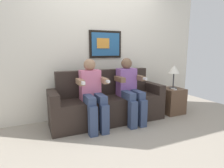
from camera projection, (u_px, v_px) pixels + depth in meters
ground_plane at (116, 128)px, 3.01m from camera, size 5.70×5.70×0.00m
back_wall_assembly at (99, 47)px, 3.46m from camera, size 4.38×0.10×2.60m
couch at (108, 104)px, 3.25m from camera, size 1.98×0.58×0.90m
person_on_left at (92, 91)px, 2.91m from camera, size 0.46×0.56×1.11m
person_on_right at (130, 88)px, 3.17m from camera, size 0.46×0.56×1.11m
side_table_right at (172, 101)px, 3.69m from camera, size 0.40×0.40×0.50m
table_lamp at (174, 70)px, 3.58m from camera, size 0.22×0.22×0.46m
spare_remote_on_table at (174, 89)px, 3.54m from camera, size 0.04×0.13×0.02m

